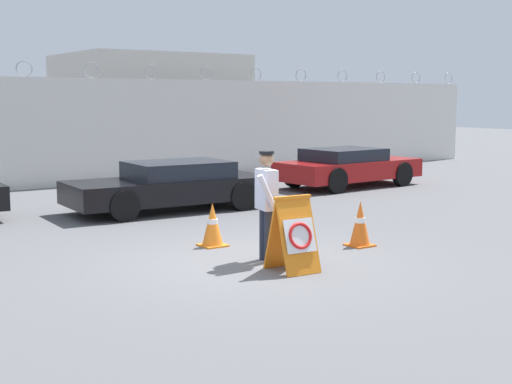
# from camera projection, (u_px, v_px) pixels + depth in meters

# --- Properties ---
(ground_plane) EXTENTS (90.00, 90.00, 0.00)m
(ground_plane) POSITION_uv_depth(u_px,v_px,m) (247.00, 262.00, 11.14)
(ground_plane) COLOR #5B5B5E
(perimeter_wall) EXTENTS (36.00, 0.30, 3.60)m
(perimeter_wall) POSITION_uv_depth(u_px,v_px,m) (27.00, 133.00, 20.04)
(perimeter_wall) COLOR silver
(perimeter_wall) RESTS_ON ground_plane
(building_block) EXTENTS (6.14, 5.15, 4.15)m
(building_block) POSITION_uv_depth(u_px,v_px,m) (150.00, 111.00, 27.02)
(building_block) COLOR beige
(building_block) RESTS_ON ground_plane
(barricade_sign) EXTENTS (0.63, 0.73, 1.13)m
(barricade_sign) POSITION_uv_depth(u_px,v_px,m) (294.00, 234.00, 10.51)
(barricade_sign) COLOR orange
(barricade_sign) RESTS_ON ground_plane
(security_guard) EXTENTS (0.47, 0.62, 1.74)m
(security_guard) POSITION_uv_depth(u_px,v_px,m) (266.00, 200.00, 11.13)
(security_guard) COLOR #232838
(security_guard) RESTS_ON ground_plane
(traffic_cone_near) EXTENTS (0.41, 0.41, 0.79)m
(traffic_cone_near) POSITION_uv_depth(u_px,v_px,m) (360.00, 224.00, 12.34)
(traffic_cone_near) COLOR orange
(traffic_cone_near) RESTS_ON ground_plane
(traffic_cone_mid) EXTENTS (0.43, 0.43, 0.76)m
(traffic_cone_mid) POSITION_uv_depth(u_px,v_px,m) (213.00, 225.00, 12.33)
(traffic_cone_mid) COLOR orange
(traffic_cone_mid) RESTS_ON ground_plane
(parked_car_rear_sedan) EXTENTS (4.71, 2.07, 1.12)m
(parked_car_rear_sedan) POSITION_uv_depth(u_px,v_px,m) (171.00, 185.00, 16.26)
(parked_car_rear_sedan) COLOR black
(parked_car_rear_sedan) RESTS_ON ground_plane
(parked_car_far_side) EXTENTS (4.43, 2.12, 1.12)m
(parked_car_far_side) POSITION_uv_depth(u_px,v_px,m) (348.00, 167.00, 20.60)
(parked_car_far_side) COLOR black
(parked_car_far_side) RESTS_ON ground_plane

